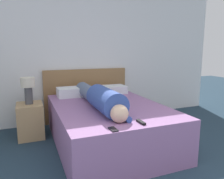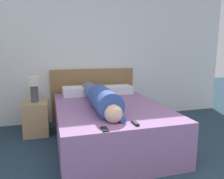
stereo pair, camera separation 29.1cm
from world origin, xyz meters
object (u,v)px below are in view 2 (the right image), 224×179
object	(u,v)px
pillow_second	(116,90)
cell_phone	(104,129)
bed	(109,124)
person_lying	(100,98)
tv_remote	(135,123)
table_lamp	(34,86)
nightstand	(36,118)
pillow_near_headboard	(80,91)

from	to	relation	value
pillow_second	cell_phone	size ratio (longest dim) A/B	4.25
bed	cell_phone	xyz separation A→B (m)	(-0.30, -0.93, 0.29)
person_lying	cell_phone	size ratio (longest dim) A/B	13.28
pillow_second	tv_remote	xyz separation A→B (m)	(-0.28, -1.64, -0.06)
table_lamp	cell_phone	world-z (taller)	table_lamp
nightstand	cell_phone	xyz separation A→B (m)	(0.74, -1.59, 0.31)
table_lamp	pillow_second	size ratio (longest dim) A/B	0.74
bed	pillow_near_headboard	world-z (taller)	pillow_near_headboard
tv_remote	table_lamp	bearing A→B (deg)	125.62
bed	nightstand	size ratio (longest dim) A/B	3.83
cell_phone	nightstand	bearing A→B (deg)	114.91
tv_remote	cell_phone	world-z (taller)	tv_remote
pillow_second	cell_phone	world-z (taller)	pillow_second
cell_phone	pillow_near_headboard	bearing A→B (deg)	90.13
nightstand	table_lamp	xyz separation A→B (m)	(0.00, 0.00, 0.53)
tv_remote	nightstand	bearing A→B (deg)	125.62
bed	tv_remote	size ratio (longest dim) A/B	13.51
bed	tv_remote	xyz separation A→B (m)	(0.05, -0.86, 0.30)
person_lying	pillow_near_headboard	distance (m)	0.88
table_lamp	pillow_second	bearing A→B (deg)	4.84
table_lamp	pillow_second	world-z (taller)	table_lamp
cell_phone	person_lying	bearing A→B (deg)	80.15
nightstand	table_lamp	distance (m)	0.53
cell_phone	tv_remote	bearing A→B (deg)	11.39
nightstand	tv_remote	world-z (taller)	tv_remote
nightstand	cell_phone	distance (m)	1.78
cell_phone	pillow_second	bearing A→B (deg)	69.60
table_lamp	nightstand	bearing A→B (deg)	0.00
person_lying	pillow_second	xyz separation A→B (m)	(0.49, 0.87, -0.07)
pillow_near_headboard	cell_phone	size ratio (longest dim) A/B	4.48
pillow_second	tv_remote	size ratio (longest dim) A/B	3.69
bed	pillow_near_headboard	size ratio (longest dim) A/B	3.48
bed	nightstand	distance (m)	1.23
nightstand	pillow_second	bearing A→B (deg)	4.84
pillow_near_headboard	person_lying	bearing A→B (deg)	-80.21
nightstand	pillow_near_headboard	xyz separation A→B (m)	(0.73, 0.12, 0.38)
bed	table_lamp	xyz separation A→B (m)	(-1.04, 0.66, 0.51)
pillow_near_headboard	tv_remote	distance (m)	1.68
table_lamp	pillow_near_headboard	bearing A→B (deg)	8.99
table_lamp	tv_remote	world-z (taller)	table_lamp
bed	nightstand	bearing A→B (deg)	147.59
pillow_second	cell_phone	bearing A→B (deg)	-110.40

